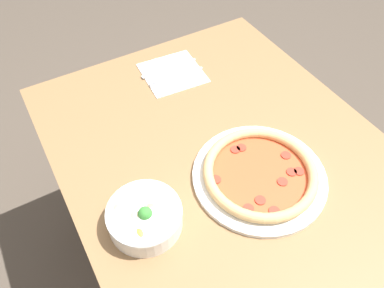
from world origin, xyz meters
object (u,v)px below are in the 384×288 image
pizza (260,174)px  fork (177,77)px  bowl (144,216)px  knife (172,67)px

pizza → fork: (0.45, -0.01, -0.01)m
bowl → fork: bearing=-36.3°
bowl → fork: bowl is taller
pizza → bowl: 0.31m
fork → knife: size_ratio=0.97×
pizza → fork: pizza is taller
bowl → fork: size_ratio=0.91×
bowl → fork: 0.53m
bowl → knife: bearing=-33.8°
fork → knife: 0.05m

